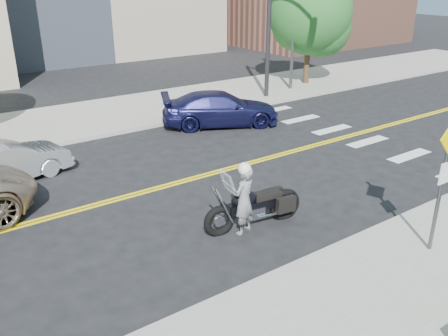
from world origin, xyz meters
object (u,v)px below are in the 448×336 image
pedestrian_sign (445,170)px  parked_car_silver (4,163)px  motorcycle (254,197)px  parked_car_blue (220,109)px  motorcyclist (244,198)px

pedestrian_sign → parked_car_silver: (-6.44, 9.17, -1.36)m
motorcycle → parked_car_blue: 8.06m
motorcyclist → parked_car_blue: bearing=-139.2°
motorcyclist → parked_car_silver: bearing=-76.3°
motorcyclist → parked_car_silver: size_ratio=0.48×
pedestrian_sign → motorcycle: (-2.25, 3.14, -1.21)m
motorcycle → parked_car_silver: motorcycle is taller
motorcyclist → parked_car_silver: 7.22m
pedestrian_sign → parked_car_silver: 11.28m
motorcycle → parked_car_blue: (3.93, 7.03, -0.09)m
pedestrian_sign → parked_car_blue: pedestrian_sign is taller
parked_car_silver → parked_car_blue: parked_car_blue is taller
motorcycle → parked_car_silver: 7.34m
motorcycle → parked_car_blue: motorcycle is taller
motorcyclist → motorcycle: bearing=178.1°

